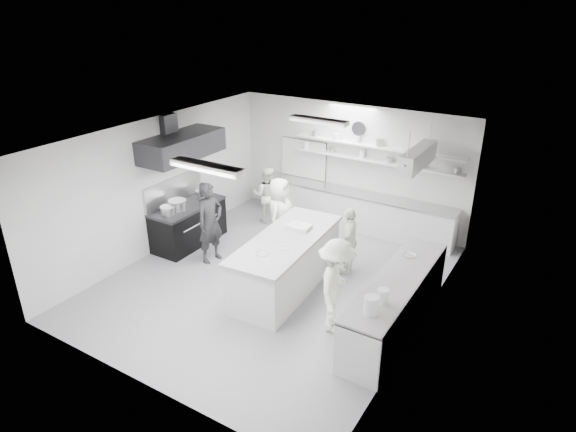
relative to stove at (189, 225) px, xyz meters
The scene contains 27 objects.
floor 2.67m from the stove, ahead, with size 6.00×7.00×0.02m, color gray.
ceiling 3.67m from the stove, ahead, with size 6.00×7.00×0.02m, color silver.
wall_back 4.18m from the stove, 50.01° to the left, with size 6.00×0.04×3.00m, color beige.
wall_front 4.80m from the stove, 56.31° to the right, with size 6.00×0.04×3.00m, color beige.
wall_left 1.19m from the stove, 135.00° to the right, with size 0.04×7.00×3.00m, color beige.
wall_right 5.71m from the stove, ahead, with size 0.04×7.00×3.00m, color beige.
stove is the anchor object (origin of this frame).
exhaust_hood 1.90m from the stove, 90.00° to the right, with size 0.85×2.00×0.50m, color #28282A.
back_counter 4.03m from the stove, 43.99° to the left, with size 5.00×0.60×0.92m, color silver.
shelf_lower 4.63m from the stove, 41.99° to the left, with size 4.20×0.26×0.04m, color silver.
shelf_upper 4.74m from the stove, 41.99° to the left, with size 4.20×0.26×0.04m, color silver.
pass_through_window 3.49m from the stove, 67.12° to the left, with size 1.30×0.04×1.00m, color black.
wall_clock 4.60m from the stove, 47.54° to the left, with size 0.32×0.32×0.05m, color silver.
right_counter 5.28m from the stove, ahead, with size 0.74×3.30×0.94m, color silver.
pot_rack 5.35m from the stove, 23.50° to the left, with size 0.30×1.60×0.40m, color #ACACAC.
light_fixture_front 4.22m from the stove, 40.24° to the right, with size 1.30×0.25×0.10m, color silver.
light_fixture_rear 3.86m from the stove, 28.30° to the left, with size 1.30×0.25×0.10m, color silver.
prep_island 2.99m from the stove, ahead, with size 1.05×2.81×1.04m, color silver.
stove_pot 0.66m from the stove, 90.00° to the right, with size 0.40×0.40×0.27m, color #ACACAC.
cook_stove 1.14m from the stove, 20.62° to the right, with size 0.66×0.43×1.80m, color black.
cook_back 2.18m from the stove, 66.27° to the left, with size 0.71×0.55×1.45m, color white.
cook_island_left 2.18m from the stove, 21.91° to the left, with size 0.84×0.55×1.72m, color white.
cook_island_right 3.81m from the stove, 11.12° to the left, with size 0.84×0.35×1.44m, color white.
cook_right 4.56m from the stove, 15.17° to the right, with size 1.10×0.63×1.71m, color white.
bowl_island_a 3.22m from the stove, 22.85° to the right, with size 0.24×0.24×0.06m, color #ACACAC.
bowl_island_b 3.32m from the stove, 15.34° to the right, with size 0.19×0.19×0.06m, color silver.
bowl_right 5.17m from the stove, ahead, with size 0.24×0.24×0.06m, color silver.
Camera 1 is at (4.84, -7.34, 5.34)m, focal length 31.15 mm.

